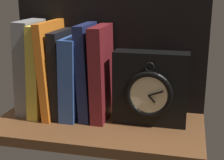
% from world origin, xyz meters
% --- Properties ---
extents(ground_plane, '(0.54, 0.27, 0.03)m').
position_xyz_m(ground_plane, '(0.00, 0.00, -0.01)').
color(ground_plane, brown).
extents(back_panel, '(0.54, 0.01, 0.34)m').
position_xyz_m(back_panel, '(0.00, 0.13, 0.17)').
color(back_panel, black).
rests_on(back_panel, ground_plane).
extents(book_gray_chess, '(0.05, 0.12, 0.26)m').
position_xyz_m(book_gray_chess, '(-0.20, 0.04, 0.13)').
color(book_gray_chess, gray).
rests_on(book_gray_chess, ground_plane).
extents(book_yellow_seinlanguage, '(0.04, 0.15, 0.25)m').
position_xyz_m(book_yellow_seinlanguage, '(-0.17, 0.04, 0.12)').
color(book_yellow_seinlanguage, gold).
rests_on(book_yellow_seinlanguage, ground_plane).
extents(book_orange_pandolfini, '(0.03, 0.16, 0.26)m').
position_xyz_m(book_orange_pandolfini, '(-0.14, 0.04, 0.13)').
color(book_orange_pandolfini, orange).
rests_on(book_orange_pandolfini, ground_plane).
extents(book_black_skeptic, '(0.03, 0.14, 0.23)m').
position_xyz_m(book_black_skeptic, '(-0.11, 0.04, 0.12)').
color(book_black_skeptic, black).
rests_on(book_black_skeptic, ground_plane).
extents(book_blue_modern, '(0.05, 0.15, 0.22)m').
position_xyz_m(book_blue_modern, '(-0.08, 0.04, 0.11)').
color(book_blue_modern, '#2D4C8E').
rests_on(book_blue_modern, ground_plane).
extents(book_navy_bierce, '(0.04, 0.13, 0.25)m').
position_xyz_m(book_navy_bierce, '(-0.04, 0.04, 0.13)').
color(book_navy_bierce, '#192147').
rests_on(book_navy_bierce, ground_plane).
extents(book_maroon_dawkins, '(0.04, 0.14, 0.25)m').
position_xyz_m(book_maroon_dawkins, '(-0.00, 0.04, 0.12)').
color(book_maroon_dawkins, maroon).
rests_on(book_maroon_dawkins, ground_plane).
extents(framed_clock, '(0.19, 0.07, 0.19)m').
position_xyz_m(framed_clock, '(0.13, 0.03, 0.09)').
color(framed_clock, black).
rests_on(framed_clock, ground_plane).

